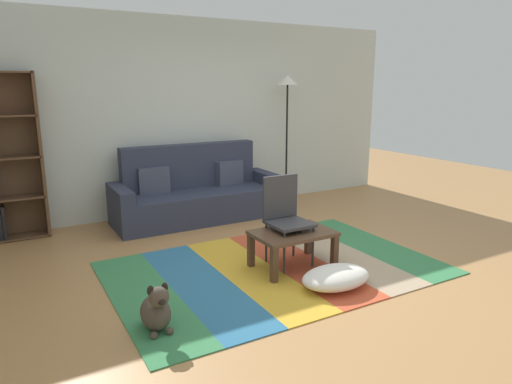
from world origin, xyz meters
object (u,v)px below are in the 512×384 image
object	(u,v)px
couch	(197,194)
tv_remote	(298,230)
coffee_table	(293,238)
dog	(156,310)
standing_lamp	(287,97)
folding_chair	(285,212)
pouf	(336,277)

from	to	relation	value
couch	tv_remote	distance (m)	2.12
couch	coffee_table	world-z (taller)	couch
dog	tv_remote	size ratio (longest dim) A/B	2.65
coffee_table	tv_remote	world-z (taller)	tv_remote
standing_lamp	folding_chair	size ratio (longest dim) A/B	2.15
dog	pouf	bearing A→B (deg)	-2.92
tv_remote	folding_chair	world-z (taller)	folding_chair
couch	tv_remote	world-z (taller)	couch
couch	coffee_table	distance (m)	2.11
pouf	standing_lamp	distance (m)	3.47
standing_lamp	pouf	bearing A→B (deg)	-114.90
couch	pouf	size ratio (longest dim) A/B	3.36
coffee_table	tv_remote	size ratio (longest dim) A/B	5.23
pouf	dog	world-z (taller)	dog
couch	tv_remote	xyz separation A→B (m)	(0.21, -2.11, 0.05)
pouf	tv_remote	distance (m)	0.64
coffee_table	dog	world-z (taller)	dog
couch	tv_remote	size ratio (longest dim) A/B	15.07
coffee_table	pouf	world-z (taller)	coffee_table
standing_lamp	tv_remote	xyz separation A→B (m)	(-1.35, -2.26, -1.22)
couch	standing_lamp	xyz separation A→B (m)	(1.55, 0.15, 1.28)
dog	folding_chair	size ratio (longest dim) A/B	0.44
coffee_table	pouf	distance (m)	0.63
couch	folding_chair	xyz separation A→B (m)	(0.17, -1.94, 0.20)
coffee_table	standing_lamp	size ratio (longest dim) A/B	0.41
couch	standing_lamp	distance (m)	2.02
tv_remote	coffee_table	bearing A→B (deg)	-169.59
pouf	folding_chair	size ratio (longest dim) A/B	0.75
coffee_table	folding_chair	xyz separation A→B (m)	(0.01, 0.16, 0.22)
couch	dog	xyz separation A→B (m)	(-1.39, -2.60, -0.18)
coffee_table	standing_lamp	world-z (taller)	standing_lamp
couch	dog	world-z (taller)	couch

